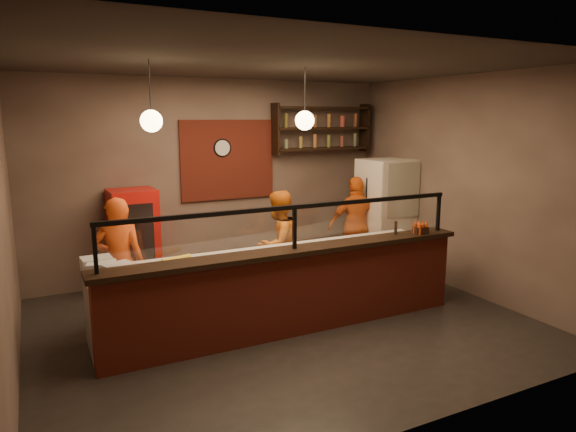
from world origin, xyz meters
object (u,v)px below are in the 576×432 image
cook_right (356,226)px  pizza_dough (351,242)px  cook_mid (278,245)px  red_cooler (134,241)px  fridge (385,215)px  pepper_mill (396,228)px  condiment_caddy (421,230)px  wall_clock (222,148)px  cook_left (119,263)px

cook_right → pizza_dough: size_ratio=3.03×
pizza_dough → cook_mid: bearing=133.9°
cook_mid → red_cooler: 2.18m
red_cooler → fridge: bearing=-13.0°
pepper_mill → cook_mid: bearing=134.7°
cook_mid → condiment_caddy: bearing=116.4°
condiment_caddy → pepper_mill: pepper_mill is taller
cook_right → condiment_caddy: bearing=100.7°
wall_clock → cook_left: (-1.94, -1.63, -1.27)m
cook_mid → cook_right: cook_right is taller
cook_right → pizza_dough: (-0.93, -1.23, 0.09)m
pepper_mill → cook_left: bearing=162.5°
wall_clock → condiment_caddy: 3.47m
cook_mid → cook_right: 1.73m
condiment_caddy → pizza_dough: bearing=144.8°
cook_left → condiment_caddy: size_ratio=9.47×
fridge → cook_right: bearing=171.7°
wall_clock → condiment_caddy: bearing=-57.9°
cook_mid → pizza_dough: (0.73, -0.76, 0.12)m
fridge → pizza_dough: fridge is taller
wall_clock → cook_mid: bearing=-79.5°
wall_clock → cook_right: bearing=-28.4°
cook_right → red_cooler: cook_right is taller
wall_clock → cook_left: wall_clock is taller
cook_right → pepper_mill: bearing=89.4°
condiment_caddy → pepper_mill: 0.35m
cook_right → fridge: 0.57m
red_cooler → condiment_caddy: size_ratio=8.90×
fridge → red_cooler: 4.11m
cook_mid → condiment_caddy: (1.49, -1.29, 0.32)m
cook_right → pepper_mill: (-0.50, -1.64, 0.33)m
pepper_mill → pizza_dough: bearing=136.1°
pizza_dough → fridge: bearing=38.5°
pizza_dough → condiment_caddy: 0.94m
pepper_mill → red_cooler: bearing=141.2°
red_cooler → pepper_mill: (2.97, -2.39, 0.37)m
fridge → pepper_mill: (-1.05, -1.59, 0.20)m
cook_mid → condiment_caddy: size_ratio=9.00×
cook_mid → fridge: 2.26m
cook_left → pepper_mill: 3.57m
pizza_dough → condiment_caddy: condiment_caddy is taller
wall_clock → cook_right: 2.56m
cook_right → fridge: fridge is taller
wall_clock → fridge: wall_clock is taller
cook_left → cook_right: bearing=-158.2°
wall_clock → cook_right: (1.95, -1.05, -1.28)m
cook_left → condiment_caddy: 3.91m
cook_right → fridge: bearing=-168.7°
wall_clock → cook_left: bearing=-140.0°
cook_mid → wall_clock: bearing=-102.2°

